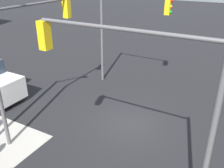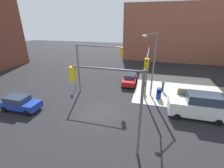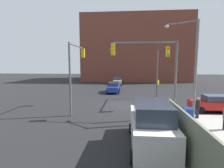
# 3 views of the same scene
# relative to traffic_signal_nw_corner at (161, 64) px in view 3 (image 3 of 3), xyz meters

# --- Properties ---
(ground_plane) EXTENTS (120.00, 120.00, 0.00)m
(ground_plane) POSITION_rel_traffic_signal_nw_corner_xyz_m (2.12, -4.50, -4.67)
(ground_plane) COLOR black
(building_brick_west) EXTENTS (16.00, 28.00, 17.13)m
(building_brick_west) POSITION_rel_traffic_signal_nw_corner_xyz_m (-29.88, -1.81, 3.89)
(building_brick_west) COLOR brown
(building_brick_west) RESTS_ON ground
(traffic_signal_nw_corner) EXTENTS (6.17, 0.36, 6.50)m
(traffic_signal_nw_corner) POSITION_rel_traffic_signal_nw_corner_xyz_m (0.00, 0.00, 0.00)
(traffic_signal_nw_corner) COLOR #59595B
(traffic_signal_nw_corner) RESTS_ON ground
(traffic_signal_se_corner) EXTENTS (5.06, 0.36, 6.50)m
(traffic_signal_se_corner) POSITION_rel_traffic_signal_nw_corner_xyz_m (4.70, -9.00, -0.07)
(traffic_signal_se_corner) COLOR #59595B
(traffic_signal_se_corner) RESTS_ON ground
(traffic_signal_ne_corner) EXTENTS (0.36, 5.58, 6.50)m
(traffic_signal_ne_corner) POSITION_rel_traffic_signal_nw_corner_xyz_m (6.62, -2.13, -0.03)
(traffic_signal_ne_corner) COLOR #59595B
(traffic_signal_ne_corner) RESTS_ON ground
(street_lamp_corner) EXTENTS (1.66, 2.31, 8.00)m
(street_lamp_corner) POSITION_rel_traffic_signal_nw_corner_xyz_m (7.12, 0.99, 0.03)
(street_lamp_corner) COLOR slate
(street_lamp_corner) RESTS_ON ground
(warning_sign_two_way) EXTENTS (0.48, 0.48, 2.40)m
(warning_sign_two_way) POSITION_rel_traffic_signal_nw_corner_xyz_m (-3.28, 0.26, -3.03)
(warning_sign_two_way) COLOR #4C4C4C
(warning_sign_two_way) RESTS_ON ground
(mailbox_blue) EXTENTS (0.56, 0.64, 1.43)m
(mailbox_blue) POSITION_rel_traffic_signal_nw_corner_xyz_m (8.32, 0.50, -3.91)
(mailbox_blue) COLOR navy
(mailbox_blue) RESTS_ON ground
(hatchback_red) EXTENTS (2.02, 4.31, 1.62)m
(hatchback_red) POSITION_rel_traffic_signal_nw_corner_xyz_m (4.03, 4.44, -3.83)
(hatchback_red) COLOR #B21919
(hatchback_red) RESTS_ON ground
(sedan_silver) EXTENTS (4.15, 2.02, 1.62)m
(sedan_silver) POSITION_rel_traffic_signal_nw_corner_xyz_m (-17.09, -6.12, -3.83)
(sedan_silver) COLOR #B7BABF
(sedan_silver) RESTS_ON ground
(hatchback_blue) EXTENTS (4.32, 2.02, 1.62)m
(hatchback_blue) POSITION_rel_traffic_signal_nw_corner_xyz_m (-6.60, -6.20, -3.83)
(hatchback_blue) COLOR #1E389E
(hatchback_blue) RESTS_ON ground
(van_white_delivery) EXTENTS (5.40, 2.32, 2.62)m
(van_white_delivery) POSITION_rel_traffic_signal_nw_corner_xyz_m (11.97, -2.70, -3.39)
(van_white_delivery) COLOR white
(van_white_delivery) RESTS_ON ground
(pedestrian_crossing) EXTENTS (0.36, 0.36, 1.81)m
(pedestrian_crossing) POSITION_rel_traffic_signal_nw_corner_xyz_m (6.32, 2.00, -3.73)
(pedestrian_crossing) COLOR black
(pedestrian_crossing) RESTS_ON ground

